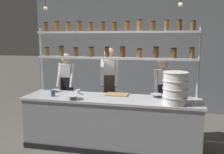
# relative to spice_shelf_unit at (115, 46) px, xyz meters

# --- Properties ---
(ground_plane) EXTENTS (40.00, 40.00, 0.00)m
(ground_plane) POSITION_rel_spice_shelf_unit_xyz_m (0.00, -0.33, -1.81)
(ground_plane) COLOR #5B5651
(back_wall) EXTENTS (5.51, 0.12, 3.29)m
(back_wall) POSITION_rel_spice_shelf_unit_xyz_m (0.00, 2.27, -0.16)
(back_wall) COLOR gray
(back_wall) RESTS_ON ground_plane
(prep_counter) EXTENTS (3.11, 0.76, 0.92)m
(prep_counter) POSITION_rel_spice_shelf_unit_xyz_m (0.00, -0.33, -1.35)
(prep_counter) COLOR gray
(prep_counter) RESTS_ON ground_plane
(spice_shelf_unit) EXTENTS (3.00, 0.28, 2.28)m
(spice_shelf_unit) POSITION_rel_spice_shelf_unit_xyz_m (0.00, 0.00, 0.00)
(spice_shelf_unit) COLOR #B7BABF
(spice_shelf_unit) RESTS_ON ground_plane
(chef_left) EXTENTS (0.37, 0.29, 1.63)m
(chef_left) POSITION_rel_spice_shelf_unit_xyz_m (-1.17, 0.50, -0.88)
(chef_left) COLOR black
(chef_left) RESTS_ON ground_plane
(chef_center) EXTENTS (0.39, 0.33, 1.76)m
(chef_center) POSITION_rel_spice_shelf_unit_xyz_m (-0.20, 0.43, -0.78)
(chef_center) COLOR black
(chef_center) RESTS_ON ground_plane
(chef_right) EXTENTS (0.41, 0.33, 1.57)m
(chef_right) POSITION_rel_spice_shelf_unit_xyz_m (0.87, 0.35, -0.91)
(chef_right) COLOR black
(chef_right) RESTS_ON ground_plane
(container_stack) EXTENTS (0.40, 0.40, 0.52)m
(container_stack) POSITION_rel_spice_shelf_unit_xyz_m (1.09, -0.52, -0.63)
(container_stack) COLOR white
(container_stack) RESTS_ON prep_counter
(cutting_board) EXTENTS (0.40, 0.26, 0.02)m
(cutting_board) POSITION_rel_spice_shelf_unit_xyz_m (0.07, -0.12, -0.87)
(cutting_board) COLOR #A88456
(cutting_board) RESTS_ON prep_counter
(prep_bowl_near_left) EXTENTS (0.26, 0.26, 0.07)m
(prep_bowl_near_left) POSITION_rel_spice_shelf_unit_xyz_m (-0.60, -0.58, -0.85)
(prep_bowl_near_left) COLOR #B2B7BC
(prep_bowl_near_left) RESTS_ON prep_counter
(prep_bowl_center_front) EXTENTS (0.16, 0.16, 0.04)m
(prep_bowl_center_front) POSITION_rel_spice_shelf_unit_xyz_m (-1.16, -0.10, -0.86)
(prep_bowl_center_front) COLOR #B2B7BC
(prep_bowl_center_front) RESTS_ON prep_counter
(prep_bowl_center_back) EXTENTS (0.22, 0.22, 0.06)m
(prep_bowl_center_back) POSITION_rel_spice_shelf_unit_xyz_m (0.78, -0.12, -0.86)
(prep_bowl_center_back) COLOR #B2B7BC
(prep_bowl_center_back) RESTS_ON prep_counter
(serving_cup_front) EXTENTS (0.09, 0.09, 0.09)m
(serving_cup_front) POSITION_rel_spice_shelf_unit_xyz_m (-0.65, -0.22, -0.84)
(serving_cup_front) COLOR silver
(serving_cup_front) RESTS_ON prep_counter
(serving_cup_by_board) EXTENTS (0.07, 0.07, 0.11)m
(serving_cup_by_board) POSITION_rel_spice_shelf_unit_xyz_m (-1.04, -0.45, -0.83)
(serving_cup_by_board) COLOR #334C70
(serving_cup_by_board) RESTS_ON prep_counter
(pendant_light_row) EXTENTS (2.37, 0.07, 0.80)m
(pendant_light_row) POSITION_rel_spice_shelf_unit_xyz_m (-0.03, -0.33, 0.71)
(pendant_light_row) COLOR black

